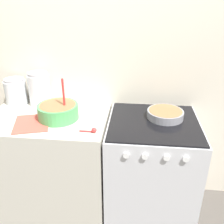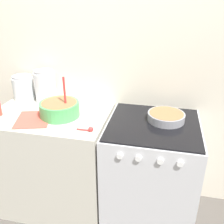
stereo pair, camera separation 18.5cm
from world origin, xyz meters
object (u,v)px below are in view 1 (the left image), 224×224
storage_jar_left (16,93)px  mixing_bowl (58,111)px  storage_jar_middle (40,91)px  baking_pan (165,114)px  stove (150,170)px

storage_jar_left → mixing_bowl: bearing=-29.1°
storage_jar_middle → baking_pan: bearing=-8.3°
stove → storage_jar_left: size_ratio=4.09×
mixing_bowl → storage_jar_middle: (-0.23, 0.24, 0.05)m
baking_pan → storage_jar_left: storage_jar_left is taller
mixing_bowl → baking_pan: size_ratio=1.16×
baking_pan → storage_jar_middle: 1.03m
stove → mixing_bowl: bearing=-177.9°
stove → storage_jar_left: (-1.14, 0.22, 0.54)m
stove → storage_jar_middle: (-0.93, 0.22, 0.56)m
mixing_bowl → storage_jar_middle: 0.34m
mixing_bowl → storage_jar_left: bearing=150.9°
mixing_bowl → storage_jar_middle: mixing_bowl is taller
storage_jar_middle → storage_jar_left: bearing=180.0°
storage_jar_left → storage_jar_middle: storage_jar_middle is taller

